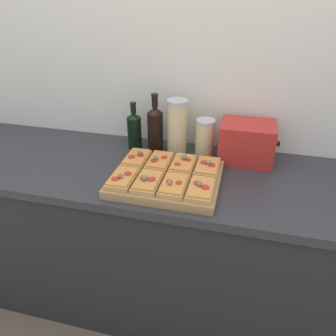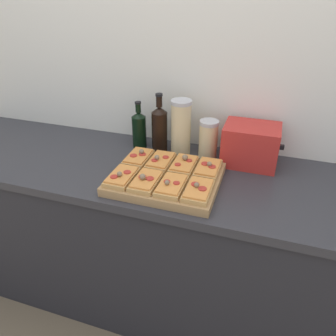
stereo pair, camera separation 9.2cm
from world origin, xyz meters
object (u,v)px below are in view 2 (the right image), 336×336
at_px(wine_bottle, 160,128).
at_px(grain_jar_tall, 181,127).
at_px(cutting_board, 166,179).
at_px(grain_jar_short, 208,139).
at_px(toaster_oven, 250,145).
at_px(olive_oil_bottle, 139,129).

distance_m(wine_bottle, grain_jar_tall, 0.12).
bearing_deg(cutting_board, grain_jar_short, 68.02).
bearing_deg(cutting_board, grain_jar_tall, 93.93).
xyz_separation_m(grain_jar_tall, grain_jar_short, (0.14, 0.00, -0.04)).
bearing_deg(toaster_oven, grain_jar_tall, 179.86).
relative_size(cutting_board, olive_oil_bottle, 1.86).
height_order(cutting_board, grain_jar_tall, grain_jar_tall).
distance_m(cutting_board, olive_oil_bottle, 0.40).
bearing_deg(toaster_oven, cutting_board, -137.55).
xyz_separation_m(cutting_board, wine_bottle, (-0.14, 0.30, 0.11)).
bearing_deg(wine_bottle, olive_oil_bottle, 180.00).
xyz_separation_m(cutting_board, grain_jar_tall, (-0.02, 0.30, 0.12)).
bearing_deg(cutting_board, toaster_oven, 42.45).
distance_m(grain_jar_short, toaster_oven, 0.21).
bearing_deg(olive_oil_bottle, toaster_oven, -0.08).
bearing_deg(grain_jar_tall, cutting_board, -86.07).
height_order(grain_jar_short, toaster_oven, same).
xyz_separation_m(wine_bottle, toaster_oven, (0.46, -0.00, -0.03)).
xyz_separation_m(cutting_board, olive_oil_bottle, (-0.25, 0.30, 0.08)).
relative_size(cutting_board, grain_jar_short, 2.41).
bearing_deg(grain_jar_tall, olive_oil_bottle, 180.00).
distance_m(olive_oil_bottle, grain_jar_tall, 0.23).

